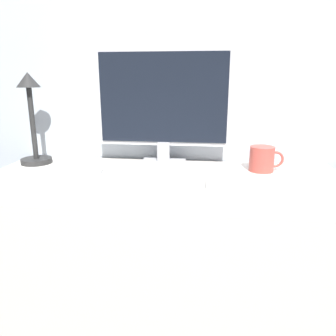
% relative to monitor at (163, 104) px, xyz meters
% --- Properties ---
extents(wall_back, '(3.60, 0.05, 2.40)m').
position_rel_monitor_xyz_m(wall_back, '(0.02, 0.11, 0.25)').
color(wall_back, '#B2BCC6').
rests_on(wall_back, ground_plane).
extents(desk, '(1.25, 0.56, 0.71)m').
position_rel_monitor_xyz_m(desk, '(0.02, -0.21, -0.59)').
color(desk, silver).
rests_on(desk, ground_plane).
extents(monitor, '(0.51, 0.11, 0.44)m').
position_rel_monitor_xyz_m(monitor, '(0.00, 0.00, 0.00)').
color(monitor, silver).
rests_on(monitor, desk).
extents(keyboard, '(0.30, 0.11, 0.01)m').
position_rel_monitor_xyz_m(keyboard, '(0.32, -0.24, -0.23)').
color(keyboard, silver).
rests_on(keyboard, desk).
extents(laptop, '(0.38, 0.26, 0.02)m').
position_rel_monitor_xyz_m(laptop, '(-0.21, -0.31, -0.23)').
color(laptop, silver).
rests_on(laptop, desk).
extents(ereader, '(0.15, 0.19, 0.01)m').
position_rel_monitor_xyz_m(ereader, '(-0.24, -0.28, -0.21)').
color(ereader, white).
rests_on(ereader, laptop).
extents(desk_lamp, '(0.12, 0.12, 0.35)m').
position_rel_monitor_xyz_m(desk_lamp, '(-0.51, -0.05, -0.04)').
color(desk_lamp, '#282828').
rests_on(desk_lamp, desk).
extents(coffee_mug, '(0.12, 0.09, 0.09)m').
position_rel_monitor_xyz_m(coffee_mug, '(0.37, -0.06, -0.19)').
color(coffee_mug, '#B7473D').
rests_on(coffee_mug, desk).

